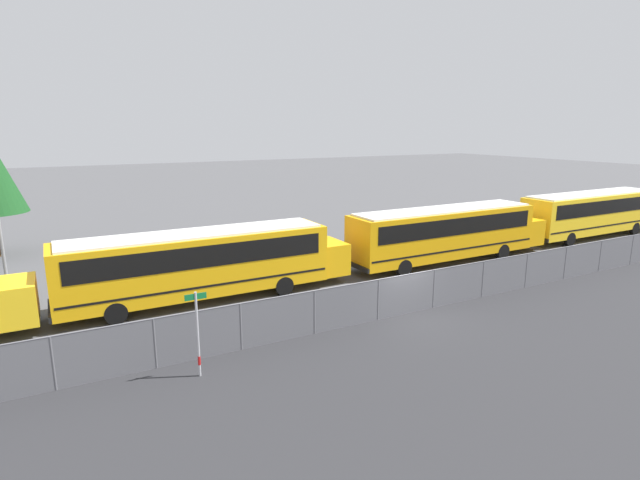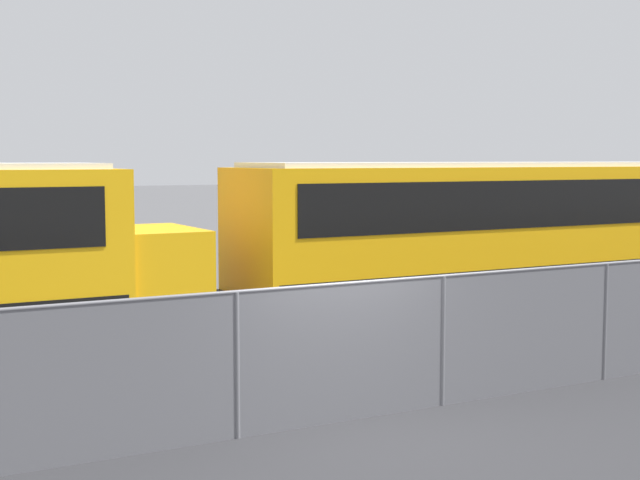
# 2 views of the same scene
# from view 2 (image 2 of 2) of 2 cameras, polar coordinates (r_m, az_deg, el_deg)

# --- Properties ---
(ground_plane) EXTENTS (200.00, 200.00, 0.00)m
(ground_plane) POSITION_cam_2_polar(r_m,az_deg,el_deg) (11.68, 1.67, -11.50)
(ground_plane) COLOR #4C4C4F
(fence) EXTENTS (69.64, 0.07, 1.81)m
(fence) POSITION_cam_2_polar(r_m,az_deg,el_deg) (11.45, 1.69, -7.08)
(fence) COLOR #9EA0A5
(fence) RESTS_ON ground_plane
(school_bus_2) EXTENTS (13.87, 2.61, 3.29)m
(school_bus_2) POSITION_cam_2_polar(r_m,az_deg,el_deg) (20.29, 12.03, 1.08)
(school_bus_2) COLOR orange
(school_bus_2) RESTS_ON ground_plane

